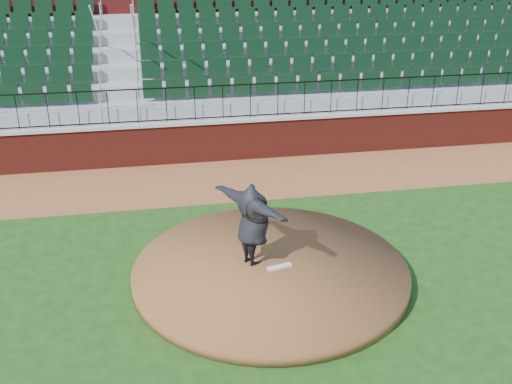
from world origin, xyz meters
TOP-DOWN VIEW (x-y plane):
  - ground at (0.00, 0.00)m, footprint 90.00×90.00m
  - warning_track at (0.00, 5.40)m, footprint 34.00×3.20m
  - field_wall at (0.00, 7.00)m, footprint 34.00×0.35m
  - wall_cap at (0.00, 7.00)m, footprint 34.00×0.45m
  - wall_railing at (0.00, 7.00)m, footprint 34.00×0.05m
  - seating_stands at (0.00, 9.72)m, footprint 34.00×5.10m
  - concourse_wall at (0.00, 12.52)m, footprint 34.00×0.50m
  - pitchers_mound at (0.05, 0.10)m, footprint 5.61×5.61m
  - pitching_rubber at (0.22, 0.02)m, footprint 0.54×0.26m
  - pitcher at (-0.28, 0.32)m, footprint 1.59×2.20m

SIDE VIEW (x-z plane):
  - ground at x=0.00m, z-range 0.00..0.00m
  - warning_track at x=0.00m, z-range 0.00..0.01m
  - pitchers_mound at x=0.05m, z-range 0.00..0.25m
  - pitching_rubber at x=0.22m, z-range 0.25..0.28m
  - field_wall at x=0.00m, z-range 0.00..1.20m
  - pitcher at x=-0.28m, z-range 0.25..2.03m
  - wall_cap at x=0.00m, z-range 1.20..1.30m
  - wall_railing at x=0.00m, z-range 1.30..2.30m
  - seating_stands at x=0.00m, z-range 0.00..4.60m
  - concourse_wall at x=0.00m, z-range 0.00..5.50m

